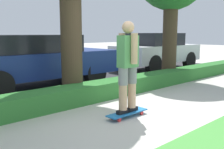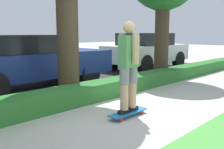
{
  "view_description": "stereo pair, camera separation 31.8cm",
  "coord_description": "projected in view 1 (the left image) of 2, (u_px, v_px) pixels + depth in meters",
  "views": [
    {
      "loc": [
        -3.35,
        -3.01,
        1.53
      ],
      "look_at": [
        0.01,
        0.6,
        0.75
      ],
      "focal_mm": 42.0,
      "sensor_mm": 36.0,
      "label": 1
    },
    {
      "loc": [
        -3.58,
        -2.79,
        1.53
      ],
      "look_at": [
        0.01,
        0.6,
        0.75
      ],
      "focal_mm": 42.0,
      "sensor_mm": 36.0,
      "label": 2
    }
  ],
  "objects": [
    {
      "name": "skater_person",
      "position": [
        128.0,
        65.0,
        4.67
      ],
      "size": [
        0.49,
        0.42,
        1.64
      ],
      "color": "black",
      "rests_on": "skateboard"
    },
    {
      "name": "parked_car_rear",
      "position": [
        156.0,
        50.0,
        10.95
      ],
      "size": [
        3.94,
        1.86,
        1.53
      ],
      "rotation": [
        0.0,
        0.0,
        -0.0
      ],
      "color": "silver",
      "rests_on": "ground_plane"
    },
    {
      "name": "ground_plane",
      "position": [
        135.0,
        120.0,
        4.67
      ],
      "size": [
        60.0,
        60.0,
        0.0
      ],
      "primitive_type": "plane",
      "color": "#BCB7AD"
    },
    {
      "name": "street_asphalt",
      "position": [
        29.0,
        85.0,
        7.71
      ],
      "size": [
        18.01,
        5.0,
        0.01
      ],
      "color": "#2D2D30",
      "rests_on": "ground_plane"
    },
    {
      "name": "parked_car_middle",
      "position": [
        35.0,
        59.0,
        7.39
      ],
      "size": [
        4.6,
        2.1,
        1.48
      ],
      "rotation": [
        0.0,
        0.0,
        -0.03
      ],
      "color": "navy",
      "rests_on": "ground_plane"
    },
    {
      "name": "skateboard",
      "position": [
        127.0,
        113.0,
        4.81
      ],
      "size": [
        0.87,
        0.24,
        0.09
      ],
      "color": "#1E6BAD",
      "rests_on": "ground_plane"
    },
    {
      "name": "hedge_row",
      "position": [
        81.0,
        94.0,
        5.8
      ],
      "size": [
        18.01,
        0.6,
        0.39
      ],
      "color": "#2D702D",
      "rests_on": "ground_plane"
    }
  ]
}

